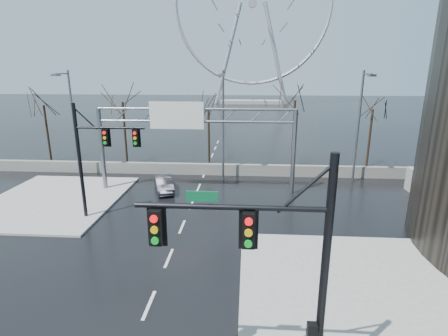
# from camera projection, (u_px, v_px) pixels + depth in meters

# --- Properties ---
(ground) EXTENTS (260.00, 260.00, 0.00)m
(ground) POSITION_uv_depth(u_px,v_px,m) (149.00, 305.00, 15.48)
(ground) COLOR black
(ground) RESTS_ON ground
(sidewalk_right_ext) EXTENTS (12.00, 10.00, 0.15)m
(sidewalk_right_ext) POSITION_uv_depth(u_px,v_px,m) (365.00, 286.00, 16.72)
(sidewalk_right_ext) COLOR gray
(sidewalk_right_ext) RESTS_ON ground
(sidewalk_far) EXTENTS (10.00, 12.00, 0.15)m
(sidewalk_far) POSITION_uv_depth(u_px,v_px,m) (54.00, 200.00, 27.69)
(sidewalk_far) COLOR gray
(sidewalk_far) RESTS_ON ground
(barrier_wall) EXTENTS (52.00, 0.50, 1.10)m
(barrier_wall) POSITION_uv_depth(u_px,v_px,m) (204.00, 169.00, 34.52)
(barrier_wall) COLOR slate
(barrier_wall) RESTS_ON ground
(signal_mast_near) EXTENTS (5.52, 0.41, 8.00)m
(signal_mast_near) POSITION_uv_depth(u_px,v_px,m) (277.00, 259.00, 9.94)
(signal_mast_near) COLOR black
(signal_mast_near) RESTS_ON ground
(signal_mast_far) EXTENTS (4.72, 0.41, 8.00)m
(signal_mast_far) POSITION_uv_depth(u_px,v_px,m) (95.00, 151.00, 23.14)
(signal_mast_far) COLOR black
(signal_mast_far) RESTS_ON ground
(sign_gantry) EXTENTS (16.36, 0.40, 7.60)m
(sign_gantry) POSITION_uv_depth(u_px,v_px,m) (191.00, 131.00, 28.45)
(sign_gantry) COLOR slate
(sign_gantry) RESTS_ON ground
(streetlight_left) EXTENTS (0.50, 2.55, 10.00)m
(streetlight_left) POSITION_uv_depth(u_px,v_px,m) (71.00, 116.00, 32.09)
(streetlight_left) COLOR slate
(streetlight_left) RESTS_ON ground
(streetlight_mid) EXTENTS (0.50, 2.55, 10.00)m
(streetlight_mid) POSITION_uv_depth(u_px,v_px,m) (223.00, 118.00, 31.17)
(streetlight_mid) COLOR slate
(streetlight_mid) RESTS_ON ground
(streetlight_right) EXTENTS (0.50, 2.55, 10.00)m
(streetlight_right) POSITION_uv_depth(u_px,v_px,m) (360.00, 119.00, 30.39)
(streetlight_right) COLOR slate
(streetlight_right) RESTS_ON ground
(tree_far_left) EXTENTS (3.50, 3.50, 7.00)m
(tree_far_left) POSITION_uv_depth(u_px,v_px,m) (45.00, 112.00, 38.17)
(tree_far_left) COLOR black
(tree_far_left) RESTS_ON ground
(tree_left) EXTENTS (3.75, 3.75, 7.50)m
(tree_left) POSITION_uv_depth(u_px,v_px,m) (123.00, 109.00, 36.99)
(tree_left) COLOR black
(tree_left) RESTS_ON ground
(tree_center) EXTENTS (3.25, 3.25, 6.50)m
(tree_center) POSITION_uv_depth(u_px,v_px,m) (209.00, 116.00, 37.58)
(tree_center) COLOR black
(tree_center) RESTS_ON ground
(tree_right) EXTENTS (3.90, 3.90, 7.80)m
(tree_right) POSITION_uv_depth(u_px,v_px,m) (295.00, 108.00, 35.75)
(tree_right) COLOR black
(tree_right) RESTS_ON ground
(tree_far_right) EXTENTS (3.40, 3.40, 6.80)m
(tree_far_right) POSITION_uv_depth(u_px,v_px,m) (372.00, 116.00, 35.92)
(tree_far_right) COLOR black
(tree_far_right) RESTS_ON ground
(ferris_wheel) EXTENTS (45.00, 6.00, 50.91)m
(ferris_wheel) POSITION_uv_depth(u_px,v_px,m) (252.00, 10.00, 99.19)
(ferris_wheel) COLOR gray
(ferris_wheel) RESTS_ON ground
(car) EXTENTS (2.60, 4.09, 1.27)m
(car) POSITION_uv_depth(u_px,v_px,m) (164.00, 184.00, 29.74)
(car) COLOR black
(car) RESTS_ON ground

